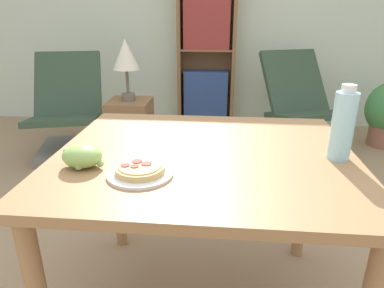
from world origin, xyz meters
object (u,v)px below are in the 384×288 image
drink_bottle (343,125)px  bookshelf (207,56)px  lounge_chair_near (69,124)px  side_table (131,132)px  lounge_chair_far (300,119)px  pizza_on_plate (140,170)px  grape_bunch (82,156)px  table_lamp (126,57)px

drink_bottle → bookshelf: bookshelf is taller
drink_bottle → lounge_chair_near: size_ratio=0.30×
side_table → lounge_chair_far: bearing=17.6°
pizza_on_plate → bookshelf: size_ratio=0.13×
grape_bunch → side_table: size_ratio=0.27×
grape_bunch → drink_bottle: size_ratio=0.56×
pizza_on_plate → table_lamp: bearing=106.8°
lounge_chair_far → bookshelf: 1.20m
grape_bunch → lounge_chair_far: 2.48m
bookshelf → grape_bunch: bearing=-95.5°
lounge_chair_near → bookshelf: bookshelf is taller
pizza_on_plate → side_table: pizza_on_plate is taller
lounge_chair_near → table_lamp: table_lamp is taller
bookshelf → table_lamp: bearing=-118.0°
grape_bunch → table_lamp: size_ratio=0.30×
side_table → table_lamp: size_ratio=1.14×
side_table → table_lamp: bearing=0.0°
grape_bunch → bookshelf: bearing=84.5°
drink_bottle → bookshelf: bearing=103.1°
bookshelf → table_lamp: bookshelf is taller
grape_bunch → table_lamp: bearing=100.5°
pizza_on_plate → bookshelf: 2.78m
drink_bottle → lounge_chair_near: drink_bottle is taller
table_lamp → lounge_chair_far: bearing=17.6°
table_lamp → side_table: bearing=0.0°
pizza_on_plate → grape_bunch: size_ratio=1.45×
grape_bunch → lounge_chair_near: (-0.90, 1.79, -0.49)m
pizza_on_plate → lounge_chair_near: bearing=121.2°
lounge_chair_near → side_table: lounge_chair_near is taller
pizza_on_plate → table_lamp: size_ratio=0.44×
grape_bunch → lounge_chair_far: bearing=61.2°
lounge_chair_near → pizza_on_plate: bearing=-73.7°
pizza_on_plate → lounge_chair_near: (-1.11, 1.83, -0.47)m
grape_bunch → lounge_chair_far: size_ratio=0.16×
drink_bottle → lounge_chair_far: bearing=81.1°
grape_bunch → side_table: bearing=100.5°
lounge_chair_far → table_lamp: 1.67m
table_lamp → pizza_on_plate: bearing=-73.2°
drink_bottle → table_lamp: bearing=127.7°
lounge_chair_far → table_lamp: size_ratio=1.91×
pizza_on_plate → drink_bottle: (0.66, 0.19, 0.11)m
lounge_chair_far → bookshelf: bookshelf is taller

